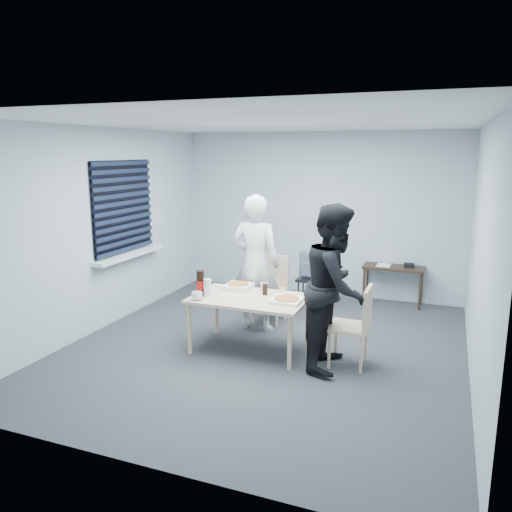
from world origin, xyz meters
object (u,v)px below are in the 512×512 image
at_px(chair_far, 271,283).
at_px(stool, 309,285).
at_px(person_white, 256,263).
at_px(mug_a, 197,296).
at_px(dining_table, 250,302).
at_px(side_table, 393,271).
at_px(mug_b, 264,287).
at_px(person_black, 335,287).
at_px(backpack, 309,266).
at_px(soda_bottle, 200,284).
at_px(chair_right, 357,321).

height_order(chair_far, stool, chair_far).
relative_size(person_white, mug_a, 14.39).
relative_size(dining_table, side_table, 1.48).
relative_size(chair_far, mug_b, 8.90).
bearing_deg(dining_table, mug_b, 79.12).
xyz_separation_m(person_white, person_black, (1.20, -0.75, 0.00)).
height_order(dining_table, stool, dining_table).
distance_m(backpack, soda_bottle, 2.06).
bearing_deg(soda_bottle, mug_b, 36.29).
xyz_separation_m(dining_table, chair_far, (-0.13, 1.12, -0.07)).
bearing_deg(backpack, stool, 71.21).
bearing_deg(person_black, side_table, -8.12).
bearing_deg(backpack, person_white, -130.55).
distance_m(person_black, backpack, 1.99).
height_order(person_white, stool, person_white).
height_order(chair_right, person_white, person_white).
bearing_deg(stool, dining_table, -97.71).
height_order(dining_table, chair_right, chair_right).
xyz_separation_m(side_table, stool, (-1.13, -0.67, -0.16)).
bearing_deg(soda_bottle, chair_far, 70.94).
bearing_deg(soda_bottle, chair_right, 4.34).
distance_m(mug_b, soda_bottle, 0.78).
bearing_deg(person_white, backpack, -111.77).
xyz_separation_m(dining_table, person_white, (-0.19, 0.68, 0.30)).
bearing_deg(chair_far, backpack, 60.04).
distance_m(backpack, mug_a, 2.20).
height_order(person_white, soda_bottle, person_white).
bearing_deg(mug_b, backpack, 82.94).
bearing_deg(side_table, mug_b, -121.72).
relative_size(mug_b, soda_bottle, 0.34).
height_order(chair_far, chair_right, same).
bearing_deg(chair_right, person_white, 154.49).
height_order(dining_table, mug_b, mug_b).
bearing_deg(chair_right, stool, 119.64).
distance_m(chair_right, stool, 2.04).
xyz_separation_m(mug_b, soda_bottle, (-0.62, -0.46, 0.10)).
height_order(person_white, person_black, same).
distance_m(chair_right, backpack, 2.02).
distance_m(stool, soda_bottle, 2.11).
bearing_deg(person_black, backpack, 22.89).
bearing_deg(soda_bottle, person_white, 65.58).
xyz_separation_m(side_table, mug_b, (-1.30, -2.11, 0.17)).
xyz_separation_m(dining_table, mug_a, (-0.51, -0.32, 0.11)).
height_order(side_table, stool, side_table).
height_order(person_black, soda_bottle, person_black).
bearing_deg(backpack, chair_far, -138.75).
xyz_separation_m(dining_table, mug_b, (0.06, 0.32, 0.11)).
xyz_separation_m(person_black, soda_bottle, (-1.57, -0.07, -0.10)).
height_order(dining_table, chair_far, chair_far).
relative_size(person_black, side_table, 1.98).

